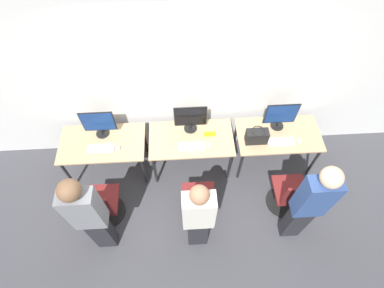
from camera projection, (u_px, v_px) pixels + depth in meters
The scene contains 22 objects.
ground_plane at pixel (192, 182), 4.63m from camera, with size 20.00×20.00×0.00m, color #3D3D42.
wall_back at pixel (189, 80), 3.90m from camera, with size 12.00×0.05×2.80m.
desk_left at pixel (103, 146), 4.25m from camera, with size 1.19×0.65×0.71m.
monitor_left at pixel (99, 123), 4.07m from camera, with size 0.45×0.19×0.46m.
keyboard_left at pixel (101, 148), 4.12m from camera, with size 0.37×0.13×0.02m.
mouse_left at pixel (118, 148), 4.11m from camera, with size 0.06×0.09×0.03m.
office_chair_left at pixel (103, 206), 4.03m from camera, with size 0.48×0.48×0.90m.
person_left at pixel (89, 216), 3.33m from camera, with size 0.36×0.23×1.75m.
desk_center at pixel (191, 141), 4.29m from camera, with size 1.19×0.65×0.71m.
monitor_center at pixel (190, 118), 4.12m from camera, with size 0.45×0.19×0.46m.
keyboard_center at pixel (192, 146), 4.13m from camera, with size 0.37×0.13×0.02m.
mouse_center at pixel (209, 145), 4.14m from camera, with size 0.06×0.09×0.03m.
office_chair_center at pixel (199, 203), 4.04m from camera, with size 0.48×0.48×0.90m.
person_center at pixel (198, 217), 3.44m from camera, with size 0.36×0.21×1.57m.
desk_right at pixel (278, 137), 4.33m from camera, with size 1.19×0.65×0.71m.
monitor_right at pixel (281, 115), 4.15m from camera, with size 0.45×0.19×0.46m.
keyboard_right at pixel (281, 142), 4.18m from camera, with size 0.37×0.13×0.02m.
mouse_right at pixel (299, 141), 4.17m from camera, with size 0.06×0.09×0.03m.
office_chair_right at pixel (290, 195), 4.11m from camera, with size 0.48×0.48×0.90m.
person_right at pixel (309, 204), 3.42m from camera, with size 0.36×0.23×1.73m.
handbag at pixel (257, 136), 4.10m from camera, with size 0.30×0.18×0.25m.
placard_center at pixel (210, 134), 4.21m from camera, with size 0.16×0.03×0.08m.
Camera 1 is at (-0.13, -2.08, 4.18)m, focal length 28.00 mm.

